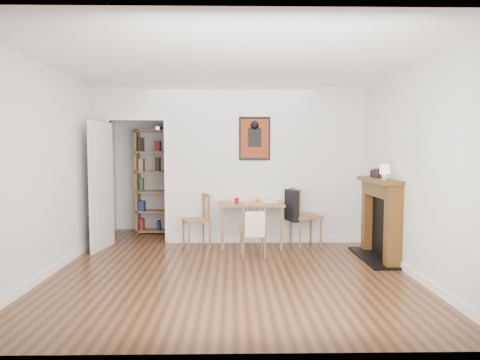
{
  "coord_description": "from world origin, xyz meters",
  "views": [
    {
      "loc": [
        0.03,
        -5.77,
        1.56
      ],
      "look_at": [
        0.14,
        0.6,
        1.11
      ],
      "focal_mm": 32.0,
      "sensor_mm": 36.0,
      "label": 1
    }
  ],
  "objects_px": {
    "chair_right": "(304,216)",
    "chair_front": "(253,228)",
    "red_glass": "(237,201)",
    "notebook": "(269,202)",
    "ceramic_jar_a": "(377,173)",
    "bookshelf": "(158,182)",
    "fireplace": "(381,216)",
    "orange_fruit": "(258,200)",
    "chair_left": "(196,221)",
    "dining_table": "(251,208)",
    "mantel_lamp": "(385,170)",
    "ceramic_jar_b": "(373,173)"
  },
  "relations": [
    {
      "from": "notebook",
      "to": "ceramic_jar_a",
      "type": "relative_size",
      "value": 2.03
    },
    {
      "from": "chair_front",
      "to": "fireplace",
      "type": "relative_size",
      "value": 0.66
    },
    {
      "from": "red_glass",
      "to": "ceramic_jar_a",
      "type": "height_order",
      "value": "ceramic_jar_a"
    },
    {
      "from": "dining_table",
      "to": "chair_left",
      "type": "xyz_separation_m",
      "value": [
        -0.88,
        -0.13,
        -0.19
      ]
    },
    {
      "from": "ceramic_jar_a",
      "to": "ceramic_jar_b",
      "type": "distance_m",
      "value": 0.16
    },
    {
      "from": "notebook",
      "to": "ceramic_jar_a",
      "type": "distance_m",
      "value": 1.77
    },
    {
      "from": "chair_right",
      "to": "chair_front",
      "type": "relative_size",
      "value": 1.15
    },
    {
      "from": "bookshelf",
      "to": "ceramic_jar_a",
      "type": "relative_size",
      "value": 14.86
    },
    {
      "from": "red_glass",
      "to": "notebook",
      "type": "xyz_separation_m",
      "value": [
        0.54,
        0.16,
        -0.04
      ]
    },
    {
      "from": "orange_fruit",
      "to": "red_glass",
      "type": "bearing_deg",
      "value": -153.98
    },
    {
      "from": "bookshelf",
      "to": "mantel_lamp",
      "type": "distance_m",
      "value": 4.17
    },
    {
      "from": "chair_front",
      "to": "notebook",
      "type": "xyz_separation_m",
      "value": [
        0.3,
        0.76,
        0.29
      ]
    },
    {
      "from": "chair_right",
      "to": "mantel_lamp",
      "type": "bearing_deg",
      "value": -52.76
    },
    {
      "from": "orange_fruit",
      "to": "notebook",
      "type": "height_order",
      "value": "orange_fruit"
    },
    {
      "from": "dining_table",
      "to": "bookshelf",
      "type": "bearing_deg",
      "value": 145.87
    },
    {
      "from": "chair_left",
      "to": "notebook",
      "type": "relative_size",
      "value": 3.24
    },
    {
      "from": "chair_right",
      "to": "red_glass",
      "type": "height_order",
      "value": "chair_right"
    },
    {
      "from": "red_glass",
      "to": "ceramic_jar_b",
      "type": "bearing_deg",
      "value": -12.69
    },
    {
      "from": "chair_front",
      "to": "ceramic_jar_a",
      "type": "height_order",
      "value": "ceramic_jar_a"
    },
    {
      "from": "mantel_lamp",
      "to": "ceramic_jar_a",
      "type": "bearing_deg",
      "value": 83.19
    },
    {
      "from": "notebook",
      "to": "ceramic_jar_b",
      "type": "bearing_deg",
      "value": -22.54
    },
    {
      "from": "fireplace",
      "to": "orange_fruit",
      "type": "distance_m",
      "value": 1.95
    },
    {
      "from": "red_glass",
      "to": "notebook",
      "type": "height_order",
      "value": "red_glass"
    },
    {
      "from": "fireplace",
      "to": "dining_table",
      "type": "bearing_deg",
      "value": 155.01
    },
    {
      "from": "dining_table",
      "to": "mantel_lamp",
      "type": "distance_m",
      "value": 2.21
    },
    {
      "from": "chair_left",
      "to": "notebook",
      "type": "height_order",
      "value": "chair_left"
    },
    {
      "from": "notebook",
      "to": "mantel_lamp",
      "type": "distance_m",
      "value": 2.0
    },
    {
      "from": "red_glass",
      "to": "mantel_lamp",
      "type": "xyz_separation_m",
      "value": [
        1.98,
        -1.09,
        0.54
      ]
    },
    {
      "from": "chair_right",
      "to": "mantel_lamp",
      "type": "xyz_separation_m",
      "value": [
        0.88,
        -1.16,
        0.8
      ]
    },
    {
      "from": "ceramic_jar_b",
      "to": "orange_fruit",
      "type": "bearing_deg",
      "value": 159.62
    },
    {
      "from": "ceramic_jar_a",
      "to": "orange_fruit",
      "type": "bearing_deg",
      "value": 155.25
    },
    {
      "from": "dining_table",
      "to": "ceramic_jar_b",
      "type": "xyz_separation_m",
      "value": [
        1.79,
        -0.55,
        0.59
      ]
    },
    {
      "from": "chair_left",
      "to": "notebook",
      "type": "distance_m",
      "value": 1.23
    },
    {
      "from": "chair_front",
      "to": "orange_fruit",
      "type": "bearing_deg",
      "value": 81.85
    },
    {
      "from": "dining_table",
      "to": "ceramic_jar_b",
      "type": "distance_m",
      "value": 1.96
    },
    {
      "from": "ceramic_jar_b",
      "to": "chair_right",
      "type": "bearing_deg",
      "value": 150.53
    },
    {
      "from": "bookshelf",
      "to": "mantel_lamp",
      "type": "xyz_separation_m",
      "value": [
        3.44,
        -2.34,
        0.33
      ]
    },
    {
      "from": "chair_right",
      "to": "red_glass",
      "type": "bearing_deg",
      "value": -176.52
    },
    {
      "from": "red_glass",
      "to": "chair_right",
      "type": "bearing_deg",
      "value": 3.48
    },
    {
      "from": "dining_table",
      "to": "fireplace",
      "type": "distance_m",
      "value": 2.01
    },
    {
      "from": "fireplace",
      "to": "red_glass",
      "type": "bearing_deg",
      "value": 159.9
    },
    {
      "from": "dining_table",
      "to": "ceramic_jar_a",
      "type": "distance_m",
      "value": 2.03
    },
    {
      "from": "orange_fruit",
      "to": "mantel_lamp",
      "type": "distance_m",
      "value": 2.14
    },
    {
      "from": "orange_fruit",
      "to": "chair_left",
      "type": "bearing_deg",
      "value": -168.44
    },
    {
      "from": "fireplace",
      "to": "mantel_lamp",
      "type": "relative_size",
      "value": 5.87
    },
    {
      "from": "chair_left",
      "to": "chair_right",
      "type": "xyz_separation_m",
      "value": [
        1.74,
        0.1,
        0.06
      ]
    },
    {
      "from": "orange_fruit",
      "to": "fireplace",
      "type": "bearing_deg",
      "value": -28.26
    },
    {
      "from": "fireplace",
      "to": "red_glass",
      "type": "height_order",
      "value": "fireplace"
    },
    {
      "from": "dining_table",
      "to": "bookshelf",
      "type": "height_order",
      "value": "bookshelf"
    },
    {
      "from": "orange_fruit",
      "to": "ceramic_jar_b",
      "type": "distance_m",
      "value": 1.86
    }
  ]
}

